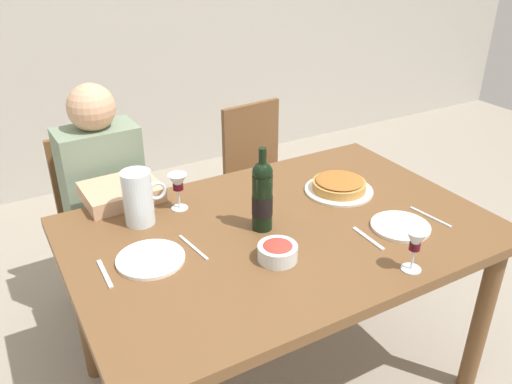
# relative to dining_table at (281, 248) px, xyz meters

# --- Properties ---
(ground_plane) EXTENTS (8.00, 8.00, 0.00)m
(ground_plane) POSITION_rel_dining_table_xyz_m (0.00, 0.00, -0.67)
(ground_plane) COLOR gray
(dining_table) EXTENTS (1.50, 1.00, 0.76)m
(dining_table) POSITION_rel_dining_table_xyz_m (0.00, 0.00, 0.00)
(dining_table) COLOR brown
(dining_table) RESTS_ON ground
(wine_bottle) EXTENTS (0.07, 0.07, 0.31)m
(wine_bottle) POSITION_rel_dining_table_xyz_m (-0.07, 0.03, 0.22)
(wine_bottle) COLOR black
(wine_bottle) RESTS_ON dining_table
(water_pitcher) EXTENTS (0.16, 0.11, 0.20)m
(water_pitcher) POSITION_rel_dining_table_xyz_m (-0.43, 0.28, 0.18)
(water_pitcher) COLOR silver
(water_pitcher) RESTS_ON dining_table
(baked_tart) EXTENTS (0.28, 0.28, 0.06)m
(baked_tart) POSITION_rel_dining_table_xyz_m (0.35, 0.12, 0.12)
(baked_tart) COLOR silver
(baked_tart) RESTS_ON dining_table
(salad_bowl) EXTENTS (0.13, 0.13, 0.06)m
(salad_bowl) POSITION_rel_dining_table_xyz_m (-0.12, -0.16, 0.12)
(salad_bowl) COLOR silver
(salad_bowl) RESTS_ON dining_table
(wine_glass_left_diner) EXTENTS (0.06, 0.06, 0.14)m
(wine_glass_left_diner) POSITION_rel_dining_table_xyz_m (0.22, -0.42, 0.19)
(wine_glass_left_diner) COLOR silver
(wine_glass_left_diner) RESTS_ON dining_table
(wine_glass_right_diner) EXTENTS (0.07, 0.07, 0.14)m
(wine_glass_right_diner) POSITION_rel_dining_table_xyz_m (-0.27, 0.31, 0.20)
(wine_glass_right_diner) COLOR silver
(wine_glass_right_diner) RESTS_ON dining_table
(dinner_plate_left_setting) EXTENTS (0.22, 0.22, 0.01)m
(dinner_plate_left_setting) POSITION_rel_dining_table_xyz_m (-0.48, 0.03, 0.10)
(dinner_plate_left_setting) COLOR white
(dinner_plate_left_setting) RESTS_ON dining_table
(dinner_plate_right_setting) EXTENTS (0.21, 0.21, 0.01)m
(dinner_plate_right_setting) POSITION_rel_dining_table_xyz_m (0.37, -0.22, 0.10)
(dinner_plate_right_setting) COLOR silver
(dinner_plate_right_setting) RESTS_ON dining_table
(fork_left_setting) EXTENTS (0.02, 0.16, 0.00)m
(fork_left_setting) POSITION_rel_dining_table_xyz_m (-0.63, 0.03, 0.09)
(fork_left_setting) COLOR silver
(fork_left_setting) RESTS_ON dining_table
(knife_left_setting) EXTENTS (0.03, 0.18, 0.00)m
(knife_left_setting) POSITION_rel_dining_table_xyz_m (-0.33, 0.03, 0.09)
(knife_left_setting) COLOR silver
(knife_left_setting) RESTS_ON dining_table
(knife_right_setting) EXTENTS (0.03, 0.18, 0.00)m
(knife_right_setting) POSITION_rel_dining_table_xyz_m (0.52, -0.22, 0.09)
(knife_right_setting) COLOR silver
(knife_right_setting) RESTS_ON dining_table
(spoon_right_setting) EXTENTS (0.02, 0.16, 0.00)m
(spoon_right_setting) POSITION_rel_dining_table_xyz_m (0.22, -0.22, 0.09)
(spoon_right_setting) COLOR silver
(spoon_right_setting) RESTS_ON dining_table
(chair_left) EXTENTS (0.41, 0.41, 0.87)m
(chair_left) POSITION_rel_dining_table_xyz_m (-0.45, 0.90, -0.17)
(chair_left) COLOR brown
(chair_left) RESTS_ON ground
(diner_left) EXTENTS (0.35, 0.51, 1.16)m
(diner_left) POSITION_rel_dining_table_xyz_m (-0.45, 0.66, -0.05)
(diner_left) COLOR gray
(diner_left) RESTS_ON ground
(chair_right) EXTENTS (0.44, 0.44, 0.87)m
(chair_right) POSITION_rel_dining_table_xyz_m (0.44, 0.91, -0.17)
(chair_right) COLOR brown
(chair_right) RESTS_ON ground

